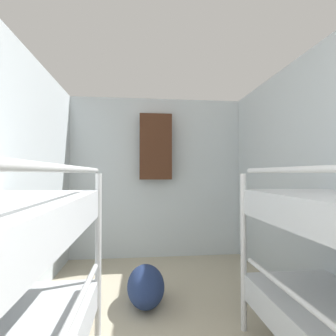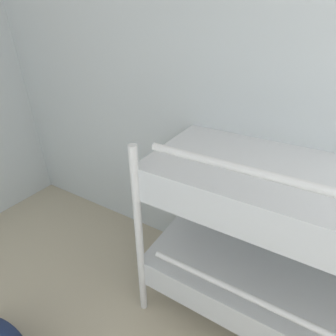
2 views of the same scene
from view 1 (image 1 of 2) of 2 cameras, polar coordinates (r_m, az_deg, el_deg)
name	(u,v)px [view 1 (image 1 of 2)]	position (r m, az deg, el deg)	size (l,w,h in m)	color
wall_back	(157,177)	(3.75, -2.45, -2.05)	(2.53, 0.06, 2.25)	silver
duffel_bag	(146,286)	(2.60, -4.85, -24.16)	(0.33, 0.59, 0.33)	navy
hanging_coat	(156,147)	(3.62, -2.72, 4.64)	(0.44, 0.12, 0.90)	#472819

